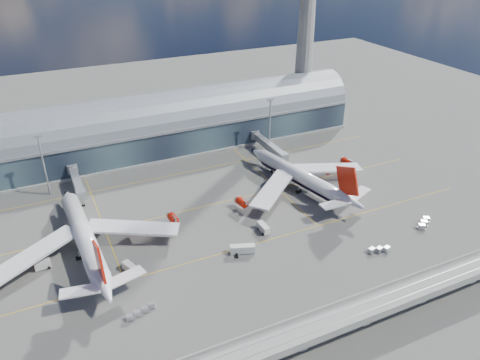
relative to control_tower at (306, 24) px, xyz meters
name	(u,v)px	position (x,y,z in m)	size (l,w,h in m)	color
ground	(218,235)	(-85.00, -83.00, -51.64)	(500.00, 500.00, 0.00)	#474744
taxi_lines	(196,205)	(-85.00, -60.89, -51.63)	(200.00, 80.12, 0.01)	gold
terminal	(153,129)	(-85.00, -5.01, -40.30)	(200.00, 30.00, 28.00)	#1F2733
control_tower	(306,24)	(0.00, 0.00, 0.00)	(19.00, 19.00, 103.00)	gray
guideway	(303,333)	(-85.00, -138.00, -46.34)	(220.00, 8.50, 7.20)	gray
floodlight_mast_left	(44,164)	(-135.00, -28.00, -38.00)	(3.00, 0.70, 25.70)	gray
floodlight_mast_right	(270,124)	(-35.00, -28.00, -38.00)	(3.00, 0.70, 25.70)	gray
airliner_left	(85,239)	(-127.81, -74.45, -45.74)	(64.43, 67.68, 20.63)	white
airliner_right	(301,177)	(-41.33, -66.80, -46.36)	(60.95, 63.79, 20.36)	white
jet_bridge_left	(76,180)	(-124.40, -29.88, -46.46)	(4.40, 28.00, 7.25)	gray
jet_bridge_right	(267,144)	(-38.17, -31.82, -46.46)	(4.40, 32.00, 7.25)	gray
service_truck_0	(131,268)	(-117.11, -89.74, -50.20)	(4.49, 7.06, 2.78)	beige
service_truck_1	(43,265)	(-141.76, -76.06, -50.20)	(5.12, 2.87, 2.85)	beige
service_truck_2	(242,249)	(-81.53, -95.70, -50.10)	(8.43, 4.95, 2.94)	beige
service_truck_3	(263,228)	(-69.55, -87.73, -50.19)	(2.53, 5.90, 2.83)	beige
service_truck_4	(283,169)	(-40.15, -50.29, -50.37)	(2.77, 4.62, 2.51)	beige
service_truck_5	(95,228)	(-123.24, -62.45, -50.14)	(5.98, 5.88, 2.93)	beige
cargo_train_0	(141,311)	(-118.92, -108.62, -50.84)	(9.25, 3.95, 1.53)	gray
cargo_train_1	(379,250)	(-40.45, -114.58, -50.75)	(7.77, 3.70, 1.71)	gray
cargo_train_2	(424,223)	(-15.47, -108.96, -50.68)	(7.96, 5.67, 1.84)	gray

